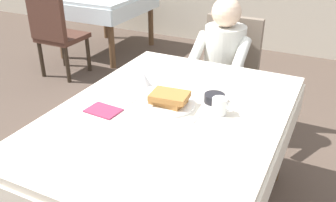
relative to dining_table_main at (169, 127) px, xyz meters
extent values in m
cube|color=silver|center=(0.00, 0.00, 0.07)|extent=(1.10, 1.50, 0.04)
cube|color=silver|center=(0.00, 0.76, -0.04)|extent=(1.10, 0.01, 0.18)
cube|color=silver|center=(-0.56, 0.00, -0.04)|extent=(0.01, 1.50, 0.18)
cube|color=silver|center=(0.56, 0.00, -0.04)|extent=(0.01, 1.50, 0.18)
cylinder|color=brown|center=(-0.47, 0.67, -0.30)|extent=(0.07, 0.07, 0.70)
cylinder|color=brown|center=(0.47, 0.67, -0.30)|extent=(0.07, 0.07, 0.70)
cube|color=#7A6B5B|center=(-0.06, 1.07, -0.23)|extent=(0.44, 0.44, 0.05)
cube|color=#7A6B5B|center=(-0.06, 1.27, 0.04)|extent=(0.44, 0.06, 0.48)
cylinder|color=#2D2319|center=(0.12, 0.89, -0.45)|extent=(0.04, 0.04, 0.40)
cylinder|color=#2D2319|center=(-0.24, 0.89, -0.45)|extent=(0.04, 0.04, 0.40)
cylinder|color=#2D2319|center=(0.12, 1.25, -0.45)|extent=(0.04, 0.04, 0.40)
cylinder|color=#2D2319|center=(-0.24, 1.25, -0.45)|extent=(0.04, 0.04, 0.40)
cylinder|color=silver|center=(-0.06, 1.05, 0.03)|extent=(0.30, 0.30, 0.46)
sphere|color=beige|center=(-0.06, 1.03, 0.36)|extent=(0.21, 0.21, 0.21)
cylinder|color=silver|center=(0.10, 0.91, 0.10)|extent=(0.08, 0.29, 0.23)
cylinder|color=silver|center=(-0.22, 0.91, 0.10)|extent=(0.08, 0.29, 0.23)
cylinder|color=#383D51|center=(0.02, 0.87, -0.43)|extent=(0.10, 0.10, 0.45)
cylinder|color=#383D51|center=(-0.14, 0.87, -0.43)|extent=(0.10, 0.10, 0.45)
cylinder|color=white|center=(-0.04, 0.06, 0.10)|extent=(0.28, 0.28, 0.02)
cube|color=#A36B33|center=(-0.04, 0.06, 0.12)|extent=(0.18, 0.13, 0.03)
cube|color=#A36B33|center=(-0.03, 0.06, 0.15)|extent=(0.20, 0.16, 0.03)
cylinder|color=white|center=(0.23, 0.10, 0.13)|extent=(0.08, 0.08, 0.08)
torus|color=white|center=(0.28, 0.10, 0.14)|extent=(0.05, 0.01, 0.05)
cylinder|color=black|center=(0.16, 0.21, 0.11)|extent=(0.11, 0.11, 0.04)
cone|color=silver|center=(-0.28, 0.23, 0.13)|extent=(0.08, 0.08, 0.07)
cube|color=silver|center=(-0.23, 0.04, 0.09)|extent=(0.03, 0.18, 0.00)
cube|color=silver|center=(0.15, 0.04, 0.09)|extent=(0.04, 0.20, 0.00)
cube|color=silver|center=(-0.03, -0.29, 0.09)|extent=(0.15, 0.02, 0.00)
cube|color=#8C2D4C|center=(-0.31, -0.14, 0.09)|extent=(0.18, 0.13, 0.01)
cube|color=silver|center=(-2.03, 1.81, -0.04)|extent=(0.90, 0.01, 0.18)
cube|color=silver|center=(-2.49, 2.37, -0.04)|extent=(0.01, 1.10, 0.18)
cube|color=silver|center=(-1.58, 2.37, -0.04)|extent=(0.01, 1.10, 0.18)
cylinder|color=brown|center=(-2.40, 1.90, -0.30)|extent=(0.07, 0.07, 0.70)
cylinder|color=brown|center=(-1.66, 1.90, -0.30)|extent=(0.07, 0.07, 0.70)
cylinder|color=brown|center=(-2.40, 2.84, -0.30)|extent=(0.07, 0.07, 0.70)
cylinder|color=brown|center=(-1.66, 2.84, -0.30)|extent=(0.07, 0.07, 0.70)
cube|color=#4C2D23|center=(-2.03, 1.52, -0.23)|extent=(0.44, 0.44, 0.05)
cube|color=#4C2D23|center=(-2.03, 1.32, 0.04)|extent=(0.44, 0.06, 0.48)
cylinder|color=#2D2319|center=(-2.21, 1.70, -0.45)|extent=(0.04, 0.04, 0.40)
cylinder|color=#2D2319|center=(-1.85, 1.70, -0.45)|extent=(0.04, 0.04, 0.40)
cylinder|color=#2D2319|center=(-2.21, 1.34, -0.45)|extent=(0.04, 0.04, 0.40)
cylinder|color=#2D2319|center=(-1.85, 1.34, -0.45)|extent=(0.04, 0.04, 0.40)
camera|label=1|loc=(0.72, -1.47, 0.99)|focal=39.55mm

